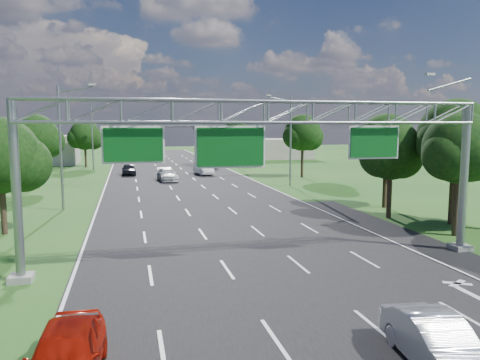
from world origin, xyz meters
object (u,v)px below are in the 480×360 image
object	(u,v)px
box_truck	(205,157)
red_coupe	(66,355)
sign_gantry	(268,125)
traffic_signal	(215,135)
silver_sedan	(437,343)

from	to	relation	value
box_truck	red_coupe	bearing A→B (deg)	-105.26
box_truck	sign_gantry	bearing A→B (deg)	-98.95
sign_gantry	traffic_signal	world-z (taller)	sign_gantry
sign_gantry	silver_sedan	size ratio (longest dim) A/B	5.26
traffic_signal	box_truck	size ratio (longest dim) A/B	1.49
traffic_signal	box_truck	xyz separation A→B (m)	(-1.16, 2.70, -3.70)
traffic_signal	red_coupe	size ratio (longest dim) A/B	2.61
sign_gantry	traffic_signal	bearing A→B (deg)	82.32
traffic_signal	silver_sedan	world-z (taller)	traffic_signal
sign_gantry	red_coupe	distance (m)	13.80
sign_gantry	red_coupe	xyz separation A→B (m)	(-8.33, -9.16, -6.09)
traffic_signal	box_truck	distance (m)	4.72
red_coupe	box_truck	size ratio (longest dim) A/B	0.57
red_coupe	silver_sedan	size ratio (longest dim) A/B	1.05
traffic_signal	box_truck	bearing A→B (deg)	113.29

